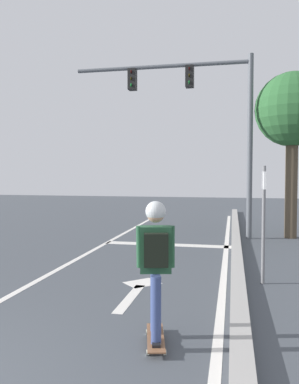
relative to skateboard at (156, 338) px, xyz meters
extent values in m
cube|color=silver|center=(-2.57, 3.76, -0.07)|extent=(0.12, 20.00, 0.01)
cube|color=silver|center=(0.68, 3.76, -0.07)|extent=(0.12, 20.00, 0.01)
cube|color=silver|center=(-0.87, 6.10, -0.07)|extent=(3.41, 0.40, 0.01)
cube|color=silver|center=(-0.70, 1.51, -0.07)|extent=(0.16, 1.40, 0.01)
cube|color=silver|center=(-0.70, 2.36, -0.07)|extent=(0.71, 0.71, 0.01)
cube|color=#A6A29D|center=(0.93, 3.76, 0.00)|extent=(0.24, 24.00, 0.14)
cube|color=brown|center=(0.00, 0.00, 0.01)|extent=(0.36, 0.81, 0.02)
cube|color=#B2B2B7|center=(-0.06, 0.26, -0.01)|extent=(0.16, 0.08, 0.01)
cylinder|color=silver|center=(-0.15, 0.24, -0.04)|extent=(0.04, 0.06, 0.06)
cylinder|color=silver|center=(0.03, 0.28, -0.04)|extent=(0.04, 0.06, 0.06)
cube|color=#B2B2B7|center=(0.06, -0.26, -0.01)|extent=(0.16, 0.08, 0.01)
cylinder|color=silver|center=(-0.03, -0.28, -0.04)|extent=(0.04, 0.06, 0.06)
cylinder|color=silver|center=(0.15, -0.24, -0.04)|extent=(0.04, 0.06, 0.06)
cylinder|color=#364679|center=(-0.04, 0.17, 0.38)|extent=(0.11, 0.11, 0.73)
cube|color=black|center=(-0.04, 0.17, 0.03)|extent=(0.14, 0.25, 0.03)
cylinder|color=#364679|center=(0.04, -0.17, 0.38)|extent=(0.11, 0.11, 0.73)
cube|color=black|center=(0.04, -0.17, 0.03)|extent=(0.14, 0.25, 0.03)
cube|color=#255435|center=(0.00, 0.00, 1.00)|extent=(0.37, 0.25, 0.51)
cylinder|color=#255435|center=(-0.18, -0.01, 1.03)|extent=(0.07, 0.10, 0.47)
cylinder|color=#255435|center=(0.17, 0.07, 1.03)|extent=(0.07, 0.07, 0.47)
sphere|color=tan|center=(0.00, 0.00, 1.40)|extent=(0.20, 0.20, 0.20)
sphere|color=silver|center=(0.00, 0.00, 1.43)|extent=(0.23, 0.23, 0.23)
cube|color=black|center=(0.03, -0.14, 1.02)|extent=(0.28, 0.19, 0.36)
cylinder|color=#565B62|center=(1.31, 7.60, 2.63)|extent=(0.16, 0.16, 5.39)
cylinder|color=#565B62|center=(-1.35, 7.60, 5.10)|extent=(5.32, 0.12, 0.12)
cube|color=black|center=(-0.46, 7.60, 4.75)|extent=(0.24, 0.28, 0.64)
cylinder|color=#3A0605|center=(-0.46, 7.45, 4.95)|extent=(0.02, 0.10, 0.10)
cylinder|color=#3C3106|center=(-0.46, 7.45, 4.75)|extent=(0.02, 0.10, 0.10)
cylinder|color=green|center=(-0.46, 7.45, 4.55)|extent=(0.02, 0.10, 0.10)
cube|color=black|center=(-2.23, 7.60, 4.75)|extent=(0.24, 0.28, 0.64)
cylinder|color=#3A0605|center=(-2.23, 7.45, 4.95)|extent=(0.02, 0.10, 0.10)
cylinder|color=#3C3106|center=(-2.23, 7.45, 4.75)|extent=(0.02, 0.10, 0.10)
cylinder|color=green|center=(-2.23, 7.45, 4.55)|extent=(0.02, 0.10, 0.10)
cylinder|color=slate|center=(1.36, 2.76, 0.96)|extent=(0.06, 0.06, 2.05)
cube|color=white|center=(1.36, 2.76, 1.73)|extent=(0.04, 0.44, 0.30)
cylinder|color=brown|center=(2.53, 7.99, 1.51)|extent=(0.36, 0.36, 3.16)
sphere|color=#2D6332|center=(2.53, 7.99, 3.74)|extent=(2.18, 2.18, 2.18)
camera|label=1|loc=(0.83, -4.21, 1.84)|focal=36.51mm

